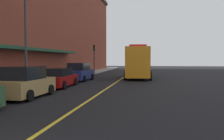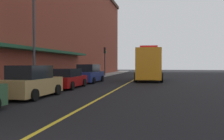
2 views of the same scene
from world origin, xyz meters
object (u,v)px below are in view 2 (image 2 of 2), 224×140
traffic_light_near (105,56)px  parked_car_2 (67,79)px  utility_truck (149,65)px  parked_car_1 (32,83)px  parking_meter_1 (18,78)px  parked_car_3 (89,74)px  street_lamp_left (34,30)px

traffic_light_near → parked_car_2: bearing=-86.0°
utility_truck → parked_car_1: bearing=-21.1°
parked_car_2 → parking_meter_1: parked_car_2 is taller
parked_car_2 → traffic_light_near: (-1.30, 18.49, 2.42)m
parked_car_3 → utility_truck: (5.93, 4.38, 0.94)m
parked_car_1 → utility_truck: bearing=-18.2°
utility_truck → parked_car_2: bearing=-30.7°
parked_car_2 → street_lamp_left: 4.45m
street_lamp_left → parking_meter_1: bearing=-79.0°
utility_truck → traffic_light_near: bearing=-139.4°
parked_car_1 → traffic_light_near: traffic_light_near is taller
street_lamp_left → parked_car_3: bearing=76.1°
street_lamp_left → parked_car_1: bearing=-62.6°
parked_car_3 → parked_car_1: bearing=-177.2°
parking_meter_1 → street_lamp_left: street_lamp_left is taller
street_lamp_left → traffic_light_near: (0.66, 20.08, -1.24)m
parked_car_2 → utility_truck: bearing=-30.4°
parked_car_2 → parked_car_3: size_ratio=1.00×
parked_car_3 → utility_truck: size_ratio=0.56×
traffic_light_near → parking_meter_1: bearing=-90.2°
parked_car_2 → traffic_light_near: 18.69m
parked_car_2 → parking_meter_1: 4.87m
street_lamp_left → parked_car_2: bearing=39.0°
parked_car_1 → street_lamp_left: (-2.09, 4.02, 3.55)m
utility_truck → parking_meter_1: 16.86m
street_lamp_left → traffic_light_near: street_lamp_left is taller
parked_car_3 → street_lamp_left: (-1.91, -7.75, 3.53)m
traffic_light_near → street_lamp_left: bearing=-91.9°
parking_meter_1 → traffic_light_near: bearing=89.8°
utility_truck → parking_meter_1: size_ratio=6.60×
street_lamp_left → traffic_light_near: size_ratio=1.61×
parked_car_3 → traffic_light_near: traffic_light_near is taller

